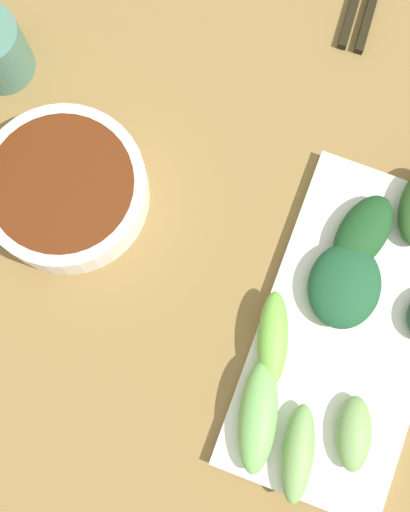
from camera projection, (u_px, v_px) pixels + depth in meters
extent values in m
cube|color=olive|center=(227.00, 270.00, 0.60)|extent=(2.10, 2.10, 0.02)
cylinder|color=white|center=(66.00, 190.00, 0.59)|extent=(0.14, 0.14, 0.04)
cylinder|color=#51210A|center=(64.00, 188.00, 0.58)|extent=(0.12, 0.12, 0.03)
cube|color=silver|center=(346.00, 331.00, 0.58)|extent=(0.14, 0.29, 0.01)
ellipsoid|color=#1B4C2B|center=(344.00, 286.00, 0.56)|extent=(0.07, 0.08, 0.03)
ellipsoid|color=#1A451E|center=(363.00, 232.00, 0.57)|extent=(0.06, 0.08, 0.03)
ellipsoid|color=#749E55|center=(354.00, 433.00, 0.54)|extent=(0.04, 0.07, 0.02)
ellipsoid|color=#71B257|center=(258.00, 416.00, 0.54)|extent=(0.05, 0.10, 0.03)
ellipsoid|color=#75A255|center=(298.00, 453.00, 0.54)|extent=(0.04, 0.08, 0.02)
ellipsoid|color=#71B941|center=(273.00, 339.00, 0.56)|extent=(0.05, 0.08, 0.02)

